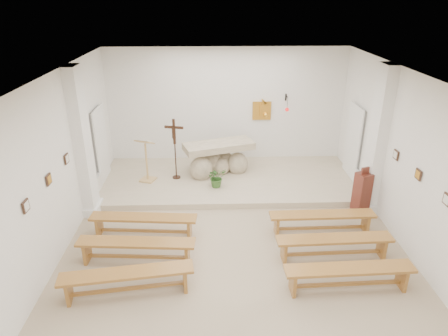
{
  "coord_description": "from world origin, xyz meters",
  "views": [
    {
      "loc": [
        -0.44,
        -6.55,
        4.9
      ],
      "look_at": [
        -0.18,
        1.6,
        1.29
      ],
      "focal_mm": 32.0,
      "sensor_mm": 36.0,
      "label": 1
    }
  ],
  "objects_px": {
    "donation_pedestal": "(362,193)",
    "bench_right_third": "(349,273)",
    "lectern": "(146,160)",
    "bench_left_front": "(144,221)",
    "bench_left_second": "(136,246)",
    "bench_right_second": "(334,243)",
    "altar": "(218,160)",
    "bench_right_front": "(322,218)",
    "crucifix_stand": "(175,145)",
    "bench_left_third": "(127,278)"
  },
  "relations": [
    {
      "from": "donation_pedestal",
      "to": "bench_right_third",
      "type": "xyz_separation_m",
      "value": [
        -1.16,
        -2.71,
        -0.16
      ]
    },
    {
      "from": "lectern",
      "to": "bench_right_front",
      "type": "xyz_separation_m",
      "value": [
        4.16,
        -2.49,
        -0.4
      ]
    },
    {
      "from": "bench_left_front",
      "to": "bench_left_second",
      "type": "bearing_deg",
      "value": -85.45
    },
    {
      "from": "lectern",
      "to": "bench_left_front",
      "type": "height_order",
      "value": "lectern"
    },
    {
      "from": "crucifix_stand",
      "to": "bench_right_front",
      "type": "bearing_deg",
      "value": -24.89
    },
    {
      "from": "bench_right_second",
      "to": "bench_left_third",
      "type": "height_order",
      "value": "same"
    },
    {
      "from": "bench_left_second",
      "to": "bench_left_third",
      "type": "height_order",
      "value": "same"
    },
    {
      "from": "bench_right_front",
      "to": "bench_right_third",
      "type": "relative_size",
      "value": 1.0
    },
    {
      "from": "crucifix_stand",
      "to": "bench_left_third",
      "type": "distance_m",
      "value": 4.59
    },
    {
      "from": "altar",
      "to": "bench_left_front",
      "type": "bearing_deg",
      "value": -137.66
    },
    {
      "from": "bench_left_front",
      "to": "bench_left_second",
      "type": "relative_size",
      "value": 1.0
    },
    {
      "from": "crucifix_stand",
      "to": "bench_right_front",
      "type": "distance_m",
      "value": 4.36
    },
    {
      "from": "bench_left_front",
      "to": "bench_right_second",
      "type": "relative_size",
      "value": 1.0
    },
    {
      "from": "bench_right_third",
      "to": "bench_right_front",
      "type": "bearing_deg",
      "value": 87.86
    },
    {
      "from": "altar",
      "to": "bench_left_front",
      "type": "xyz_separation_m",
      "value": [
        -1.66,
        -2.94,
        -0.17
      ]
    },
    {
      "from": "lectern",
      "to": "bench_right_third",
      "type": "distance_m",
      "value": 6.02
    },
    {
      "from": "altar",
      "to": "lectern",
      "type": "xyz_separation_m",
      "value": [
        -1.94,
        -0.45,
        0.23
      ]
    },
    {
      "from": "bench_left_front",
      "to": "bench_right_front",
      "type": "bearing_deg",
      "value": 4.55
    },
    {
      "from": "altar",
      "to": "donation_pedestal",
      "type": "height_order",
      "value": "donation_pedestal"
    },
    {
      "from": "bench_right_second",
      "to": "bench_right_third",
      "type": "distance_m",
      "value": 0.93
    },
    {
      "from": "lectern",
      "to": "crucifix_stand",
      "type": "bearing_deg",
      "value": 31.05
    },
    {
      "from": "lectern",
      "to": "bench_left_second",
      "type": "distance_m",
      "value": 3.45
    },
    {
      "from": "bench_right_second",
      "to": "bench_right_third",
      "type": "relative_size",
      "value": 1.0
    },
    {
      "from": "lectern",
      "to": "donation_pedestal",
      "type": "distance_m",
      "value": 5.57
    },
    {
      "from": "bench_left_second",
      "to": "bench_left_front",
      "type": "bearing_deg",
      "value": 93.91
    },
    {
      "from": "altar",
      "to": "bench_right_front",
      "type": "xyz_separation_m",
      "value": [
        2.22,
        -2.94,
        -0.17
      ]
    },
    {
      "from": "donation_pedestal",
      "to": "bench_right_front",
      "type": "xyz_separation_m",
      "value": [
        -1.16,
        -0.86,
        -0.16
      ]
    },
    {
      "from": "crucifix_stand",
      "to": "donation_pedestal",
      "type": "distance_m",
      "value": 4.92
    },
    {
      "from": "bench_left_second",
      "to": "bench_left_third",
      "type": "xyz_separation_m",
      "value": [
        0.0,
        -0.93,
        0.0
      ]
    },
    {
      "from": "bench_left_front",
      "to": "bench_left_second",
      "type": "xyz_separation_m",
      "value": [
        0.0,
        -0.93,
        0.0
      ]
    },
    {
      "from": "lectern",
      "to": "bench_right_third",
      "type": "height_order",
      "value": "lectern"
    },
    {
      "from": "donation_pedestal",
      "to": "bench_right_third",
      "type": "bearing_deg",
      "value": -133.3
    },
    {
      "from": "bench_left_second",
      "to": "bench_right_second",
      "type": "xyz_separation_m",
      "value": [
        3.88,
        -0.0,
        0.0
      ]
    },
    {
      "from": "altar",
      "to": "bench_right_second",
      "type": "xyz_separation_m",
      "value": [
        2.22,
        -3.87,
        -0.17
      ]
    },
    {
      "from": "bench_right_second",
      "to": "bench_left_front",
      "type": "bearing_deg",
      "value": 164.53
    },
    {
      "from": "altar",
      "to": "donation_pedestal",
      "type": "relative_size",
      "value": 1.74
    },
    {
      "from": "altar",
      "to": "bench_right_third",
      "type": "xyz_separation_m",
      "value": [
        2.22,
        -4.8,
        -0.17
      ]
    },
    {
      "from": "donation_pedestal",
      "to": "bench_right_second",
      "type": "distance_m",
      "value": 2.14
    },
    {
      "from": "altar",
      "to": "bench_left_third",
      "type": "relative_size",
      "value": 0.89
    },
    {
      "from": "bench_right_front",
      "to": "crucifix_stand",
      "type": "bearing_deg",
      "value": 141.01
    },
    {
      "from": "donation_pedestal",
      "to": "bench_left_front",
      "type": "distance_m",
      "value": 5.11
    },
    {
      "from": "bench_left_third",
      "to": "bench_left_front",
      "type": "bearing_deg",
      "value": 82.14
    },
    {
      "from": "bench_right_third",
      "to": "bench_left_front",
      "type": "bearing_deg",
      "value": 152.33
    },
    {
      "from": "bench_right_front",
      "to": "bench_right_second",
      "type": "xyz_separation_m",
      "value": [
        0.0,
        -0.93,
        0.0
      ]
    },
    {
      "from": "bench_left_front",
      "to": "bench_right_third",
      "type": "bearing_deg",
      "value": -20.97
    },
    {
      "from": "bench_left_front",
      "to": "bench_left_third",
      "type": "relative_size",
      "value": 1.0
    },
    {
      "from": "lectern",
      "to": "bench_right_second",
      "type": "relative_size",
      "value": 0.54
    },
    {
      "from": "bench_left_front",
      "to": "bench_left_third",
      "type": "height_order",
      "value": "same"
    },
    {
      "from": "bench_left_front",
      "to": "bench_left_third",
      "type": "bearing_deg",
      "value": -85.45
    },
    {
      "from": "lectern",
      "to": "bench_right_second",
      "type": "bearing_deg",
      "value": -19.72
    }
  ]
}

